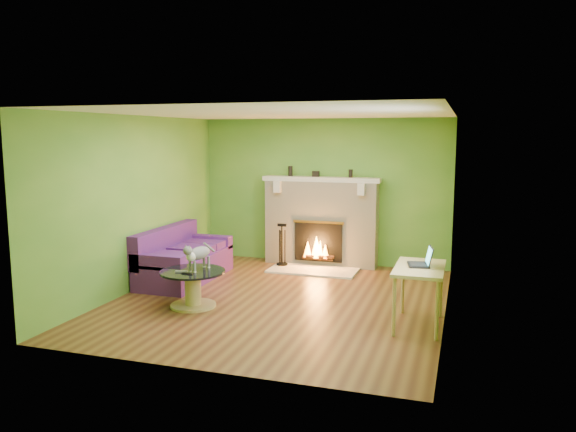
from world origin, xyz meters
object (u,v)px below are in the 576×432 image
object	(u,v)px
sofa	(182,260)
desk	(419,274)
cat	(199,256)
coffee_table	(193,286)

from	to	relation	value
sofa	desk	size ratio (longest dim) A/B	1.87
desk	sofa	bearing A→B (deg)	163.63
sofa	cat	size ratio (longest dim) A/B	3.04
coffee_table	cat	distance (m)	0.41
desk	cat	size ratio (longest dim) A/B	1.62
cat	coffee_table	bearing A→B (deg)	-137.16
sofa	desk	world-z (taller)	sofa
coffee_table	cat	size ratio (longest dim) A/B	1.43
sofa	coffee_table	distance (m)	1.50
coffee_table	desk	bearing A→B (deg)	2.48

